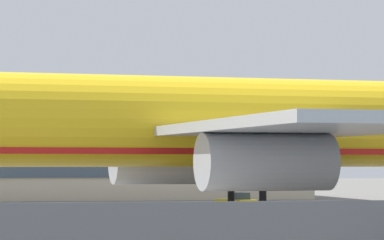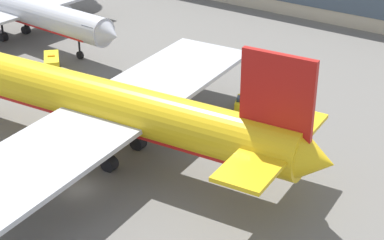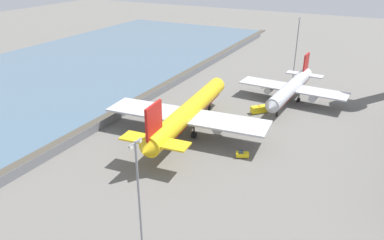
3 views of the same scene
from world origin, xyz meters
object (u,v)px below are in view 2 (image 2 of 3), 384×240
at_px(cargo_jet_yellow, 103,104).
at_px(passenger_jet_silver, 19,9).
at_px(baggage_tug, 242,103).
at_px(ops_van, 52,63).

relative_size(cargo_jet_yellow, passenger_jet_silver, 1.25).
height_order(passenger_jet_silver, baggage_tug, passenger_jet_silver).
relative_size(passenger_jet_silver, baggage_tug, 12.09).
height_order(cargo_jet_yellow, ops_van, cargo_jet_yellow).
bearing_deg(cargo_jet_yellow, ops_van, 149.44).
relative_size(cargo_jet_yellow, baggage_tug, 15.16).
distance_m(passenger_jet_silver, ops_van, 15.95).
relative_size(baggage_tug, ops_van, 0.68).
bearing_deg(ops_van, passenger_jet_silver, 154.39).
xyz_separation_m(passenger_jet_silver, ops_van, (13.95, -6.69, -3.89)).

